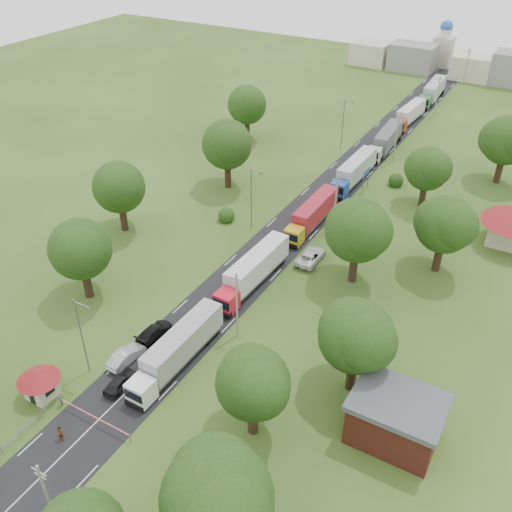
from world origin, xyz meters
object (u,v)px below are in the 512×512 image
Objects in this scene: boom_barrier at (84,412)px; car_lane_mid at (126,356)px; guard_booth at (39,381)px; truck_0 at (178,349)px; pedestrian_near at (60,434)px; info_sign at (366,176)px; car_lane_front at (121,382)px.

car_lane_mid is (-1.64, 8.17, -0.09)m from boom_barrier.
car_lane_mid is at bearing 62.80° from guard_booth.
truck_0 is at bearing 48.87° from guard_booth.
car_lane_mid is 2.80× the size of pedestrian_near.
guard_booth is 0.91× the size of car_lane_mid.
truck_0 reaches higher than boom_barrier.
truck_0 reaches higher than car_lane_mid.
info_sign is 52.52m from car_lane_mid.
boom_barrier is 11.53m from truck_0.
truck_0 is at bearing 77.20° from pedestrian_near.
info_sign reaches higher than car_lane_mid.
car_lane_mid is at bearing -98.99° from info_sign.
info_sign reaches higher than car_lane_front.
boom_barrier is 5.02m from car_lane_front.
info_sign is at bearing -96.39° from car_lane_mid.
car_lane_mid is at bearing 101.37° from boom_barrier.
car_lane_mid is (-2.00, 3.17, 0.07)m from car_lane_front.
car_lane_front is (-3.29, -5.86, -1.44)m from truck_0.
info_sign reaches higher than truck_0.
truck_0 is (3.65, 10.86, 1.28)m from boom_barrier.
pedestrian_near is (1.62, -11.28, 0.07)m from car_lane_mid.
boom_barrier is 3.11m from pedestrian_near.
guard_booth is 0.30× the size of truck_0.
truck_0 is at bearing -150.42° from car_lane_mid.
guard_booth is at bearing -179.99° from boom_barrier.
info_sign is at bearing -98.86° from car_lane_front.
car_lane_mid is (-5.29, -2.69, -1.37)m from truck_0.
truck_0 is (-2.91, -49.14, -0.83)m from info_sign.
guard_booth is 2.53× the size of pedestrian_near.
pedestrian_near is (-6.58, -63.11, -2.13)m from info_sign.
boom_barrier is 5.98m from guard_booth.
truck_0 reaches higher than guard_booth.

